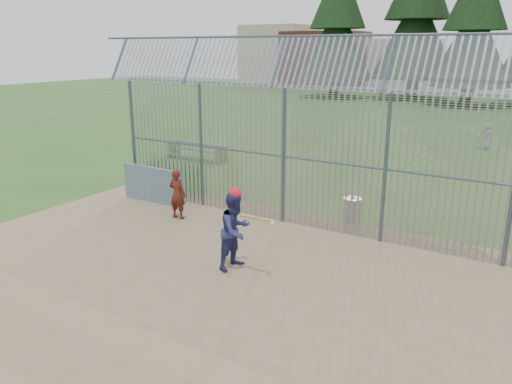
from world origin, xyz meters
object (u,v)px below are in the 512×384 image
Objects in this scene: onlooker at (177,194)px; trash_can at (352,210)px; batter at (236,230)px; dugout_wall at (153,185)px; bleacher at (197,151)px.

onlooker is 1.86× the size of trash_can.
dugout_wall is at bearing 69.95° from batter.
trash_can is at bearing -6.09° from batter.
onlooker is (-3.46, 1.98, -0.15)m from batter.
batter reaches higher than trash_can.
onlooker reaches higher than trash_can.
batter reaches higher than dugout_wall.
batter is 2.24× the size of trash_can.
bleacher is at bearing 154.92° from trash_can.
bleacher is (-4.70, 6.86, -0.37)m from onlooker.
bleacher is (-9.31, 4.36, 0.03)m from trash_can.
dugout_wall is 3.05× the size of trash_can.
onlooker is at bearing 68.42° from batter.
bleacher is at bearing 115.96° from dugout_wall.
onlooker is at bearing -55.55° from bleacher.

